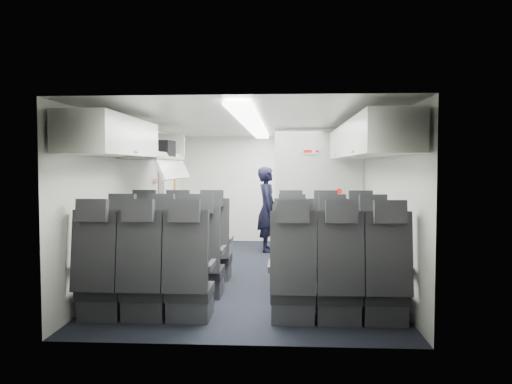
# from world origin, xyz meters

# --- Properties ---
(cabin_shell) EXTENTS (3.41, 6.01, 2.16)m
(cabin_shell) POSITION_xyz_m (0.00, 0.00, 1.12)
(cabin_shell) COLOR black
(cabin_shell) RESTS_ON ground
(seat_row_front) EXTENTS (3.33, 0.56, 1.24)m
(seat_row_front) POSITION_xyz_m (-0.00, -0.53, 0.40)
(seat_row_front) COLOR black
(seat_row_front) RESTS_ON cabin_shell
(seat_row_mid) EXTENTS (3.33, 0.56, 1.24)m
(seat_row_mid) POSITION_xyz_m (-0.00, -1.43, 0.40)
(seat_row_mid) COLOR black
(seat_row_mid) RESTS_ON cabin_shell
(seat_row_rear) EXTENTS (3.33, 0.56, 1.24)m
(seat_row_rear) POSITION_xyz_m (-0.00, -2.33, 0.40)
(seat_row_rear) COLOR black
(seat_row_rear) RESTS_ON cabin_shell
(overhead_bin_left_rear) EXTENTS (0.53, 1.80, 0.40)m
(overhead_bin_left_rear) POSITION_xyz_m (-1.40, -2.00, 1.86)
(overhead_bin_left_rear) COLOR white
(overhead_bin_left_rear) RESTS_ON cabin_shell
(overhead_bin_left_front_open) EXTENTS (0.64, 1.70, 0.72)m
(overhead_bin_left_front_open) POSITION_xyz_m (-1.44, -0.25, 1.74)
(overhead_bin_left_front_open) COLOR #9E9E93
(overhead_bin_left_front_open) RESTS_ON cabin_shell
(overhead_bin_right_rear) EXTENTS (0.53, 1.80, 0.40)m
(overhead_bin_right_rear) POSITION_xyz_m (1.40, -2.00, 1.86)
(overhead_bin_right_rear) COLOR white
(overhead_bin_right_rear) RESTS_ON cabin_shell
(overhead_bin_right_front) EXTENTS (0.53, 1.70, 0.40)m
(overhead_bin_right_front) POSITION_xyz_m (1.40, -0.25, 1.86)
(overhead_bin_right_front) COLOR white
(overhead_bin_right_front) RESTS_ON cabin_shell
(bulkhead_partition) EXTENTS (1.40, 0.15, 2.13)m
(bulkhead_partition) POSITION_xyz_m (0.98, 0.80, 1.08)
(bulkhead_partition) COLOR silver
(bulkhead_partition) RESTS_ON cabin_shell
(galley_unit) EXTENTS (0.85, 0.52, 1.90)m
(galley_unit) POSITION_xyz_m (0.95, 2.72, 0.95)
(galley_unit) COLOR #939399
(galley_unit) RESTS_ON cabin_shell
(boarding_door) EXTENTS (0.12, 1.27, 1.86)m
(boarding_door) POSITION_xyz_m (-1.64, 1.55, 0.95)
(boarding_door) COLOR silver
(boarding_door) RESTS_ON cabin_shell
(flight_attendant) EXTENTS (0.39, 0.57, 1.53)m
(flight_attendant) POSITION_xyz_m (0.13, 1.77, 0.77)
(flight_attendant) COLOR black
(flight_attendant) RESTS_ON ground
(carry_on_bag) EXTENTS (0.48, 0.37, 0.26)m
(carry_on_bag) POSITION_xyz_m (-1.39, -0.10, 1.78)
(carry_on_bag) COLOR black
(carry_on_bag) RESTS_ON overhead_bin_left_front_open
(papers) EXTENTS (0.20, 0.05, 0.14)m
(papers) POSITION_xyz_m (0.32, 1.72, 1.00)
(papers) COLOR white
(papers) RESTS_ON flight_attendant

